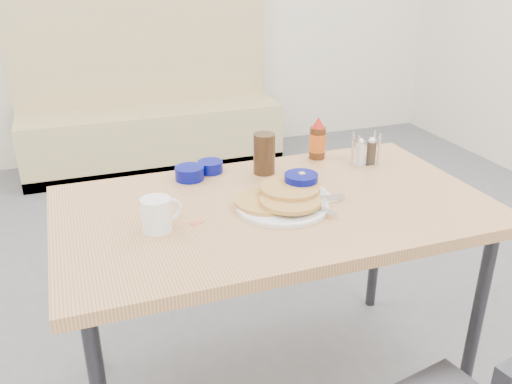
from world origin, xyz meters
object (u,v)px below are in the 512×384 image
object	(u,v)px
grits_setting	(301,186)
butter_bowl	(190,173)
coffee_mug	(158,214)
dining_table	(274,220)
booth_bench	(151,119)
amber_tumbler	(264,154)
syrup_bottle	(318,140)
creamer_bowl	(210,167)
pancake_plate	(282,201)
condiment_caddy	(365,153)

from	to	relation	value
grits_setting	butter_bowl	distance (m)	0.41
coffee_mug	grits_setting	distance (m)	0.50
grits_setting	dining_table	bearing A→B (deg)	-163.34
dining_table	coffee_mug	xyz separation A→B (m)	(-0.39, -0.05, 0.11)
booth_bench	amber_tumbler	distance (m)	2.32
syrup_bottle	booth_bench	bearing A→B (deg)	98.17
grits_setting	creamer_bowl	xyz separation A→B (m)	(-0.23, 0.31, -0.01)
coffee_mug	creamer_bowl	xyz separation A→B (m)	(0.27, 0.39, -0.03)
pancake_plate	booth_bench	bearing A→B (deg)	90.29
pancake_plate	syrup_bottle	bearing A→B (deg)	50.87
grits_setting	condiment_caddy	world-z (taller)	condiment_caddy
booth_bench	syrup_bottle	size ratio (longest dim) A/B	11.22
condiment_caddy	grits_setting	bearing A→B (deg)	-149.22
coffee_mug	grits_setting	bearing A→B (deg)	9.48
butter_bowl	pancake_plate	bearing A→B (deg)	-55.50
dining_table	creamer_bowl	size ratio (longest dim) A/B	15.03
butter_bowl	amber_tumbler	distance (m)	0.28
dining_table	coffee_mug	size ratio (longest dim) A/B	10.93
coffee_mug	grits_setting	world-z (taller)	coffee_mug
dining_table	butter_bowl	xyz separation A→B (m)	(-0.21, 0.30, 0.09)
coffee_mug	pancake_plate	bearing A→B (deg)	2.79
coffee_mug	condiment_caddy	world-z (taller)	condiment_caddy
coffee_mug	grits_setting	xyz separation A→B (m)	(0.50, 0.08, -0.02)
dining_table	butter_bowl	bearing A→B (deg)	125.59
dining_table	grits_setting	xyz separation A→B (m)	(0.11, 0.03, 0.10)
grits_setting	amber_tumbler	xyz separation A→B (m)	(-0.04, 0.23, 0.04)
butter_bowl	booth_bench	bearing A→B (deg)	84.58
booth_bench	creamer_bowl	bearing A→B (deg)	-93.22
condiment_caddy	creamer_bowl	bearing A→B (deg)	171.23
coffee_mug	amber_tumbler	distance (m)	0.55
grits_setting	butter_bowl	bearing A→B (deg)	140.37
pancake_plate	creamer_bowl	distance (m)	0.40
grits_setting	butter_bowl	size ratio (longest dim) A/B	2.11
grits_setting	condiment_caddy	size ratio (longest dim) A/B	1.75
pancake_plate	amber_tumbler	size ratio (longest dim) A/B	1.97
condiment_caddy	syrup_bottle	size ratio (longest dim) A/B	0.74
butter_bowl	condiment_caddy	bearing A→B (deg)	-6.93
butter_bowl	syrup_bottle	distance (m)	0.53
coffee_mug	amber_tumbler	world-z (taller)	amber_tumbler
booth_bench	syrup_bottle	bearing A→B (deg)	-81.83
dining_table	coffee_mug	world-z (taller)	coffee_mug
grits_setting	creamer_bowl	distance (m)	0.38
syrup_bottle	amber_tumbler	bearing A→B (deg)	-163.23
dining_table	butter_bowl	distance (m)	0.37
creamer_bowl	syrup_bottle	world-z (taller)	syrup_bottle
coffee_mug	condiment_caddy	size ratio (longest dim) A/B	1.02
booth_bench	grits_setting	size ratio (longest dim) A/B	8.61
dining_table	creamer_bowl	world-z (taller)	creamer_bowl
coffee_mug	creamer_bowl	world-z (taller)	coffee_mug
pancake_plate	creamer_bowl	xyz separation A→B (m)	(-0.14, 0.37, -0.00)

